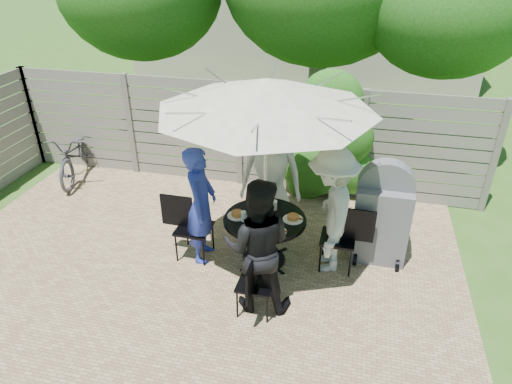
% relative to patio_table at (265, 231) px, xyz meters
% --- Properties ---
extents(patio_table, '(1.16, 1.16, 0.69)m').
position_rel_patio_table_xyz_m(patio_table, '(0.00, 0.00, 0.00)').
color(patio_table, black).
rests_on(patio_table, ground).
extents(umbrella, '(2.84, 2.84, 2.50)m').
position_rel_patio_table_xyz_m(umbrella, '(0.00, 0.00, 1.83)').
color(umbrella, silver).
rests_on(umbrella, ground).
extents(chair_back, '(0.52, 0.69, 0.92)m').
position_rel_patio_table_xyz_m(chair_back, '(-0.11, 0.96, -0.21)').
color(chair_back, black).
rests_on(chair_back, ground).
extents(person_back, '(0.93, 0.66, 1.78)m').
position_rel_patio_table_xyz_m(person_back, '(-0.09, 0.83, 0.41)').
color(person_back, silver).
rests_on(person_back, ground).
extents(chair_left, '(0.67, 0.45, 0.92)m').
position_rel_patio_table_xyz_m(chair_left, '(-0.96, -0.10, -0.21)').
color(chair_left, black).
rests_on(chair_left, ground).
extents(person_left, '(0.45, 0.63, 1.63)m').
position_rel_patio_table_xyz_m(person_left, '(-0.83, -0.09, 0.33)').
color(person_left, '#2836AD').
rests_on(person_left, ground).
extents(chair_front, '(0.41, 0.61, 0.84)m').
position_rel_patio_table_xyz_m(chair_front, '(0.10, -0.96, -0.23)').
color(chair_front, black).
rests_on(chair_front, ground).
extents(person_front, '(0.87, 0.72, 1.67)m').
position_rel_patio_table_xyz_m(person_front, '(0.09, -0.83, 0.35)').
color(person_front, black).
rests_on(person_front, ground).
extents(chair_right, '(0.66, 0.45, 0.91)m').
position_rel_patio_table_xyz_m(chair_right, '(0.96, 0.10, -0.21)').
color(chair_right, black).
rests_on(chair_right, ground).
extents(person_right, '(0.75, 1.17, 1.71)m').
position_rel_patio_table_xyz_m(person_right, '(0.83, 0.09, 0.37)').
color(person_right, silver).
rests_on(person_right, ground).
extents(plate_back, '(0.26, 0.26, 0.06)m').
position_rel_patio_table_xyz_m(plate_back, '(-0.04, 0.36, 0.23)').
color(plate_back, white).
rests_on(plate_back, patio_table).
extents(plate_left, '(0.26, 0.26, 0.06)m').
position_rel_patio_table_xyz_m(plate_left, '(-0.36, -0.04, 0.23)').
color(plate_left, white).
rests_on(plate_left, patio_table).
extents(plate_front, '(0.26, 0.26, 0.06)m').
position_rel_patio_table_xyz_m(plate_front, '(0.04, -0.36, 0.23)').
color(plate_front, white).
rests_on(plate_front, patio_table).
extents(plate_right, '(0.26, 0.26, 0.06)m').
position_rel_patio_table_xyz_m(plate_right, '(0.36, 0.04, 0.23)').
color(plate_right, white).
rests_on(plate_right, patio_table).
extents(plate_extra, '(0.24, 0.24, 0.06)m').
position_rel_patio_table_xyz_m(plate_extra, '(0.21, -0.28, 0.23)').
color(plate_extra, white).
rests_on(plate_extra, patio_table).
extents(glass_back, '(0.07, 0.07, 0.14)m').
position_rel_patio_table_xyz_m(glass_back, '(-0.13, 0.25, 0.28)').
color(glass_back, silver).
rests_on(glass_back, patio_table).
extents(glass_left, '(0.07, 0.07, 0.14)m').
position_rel_patio_table_xyz_m(glass_left, '(-0.25, -0.13, 0.28)').
color(glass_left, silver).
rests_on(glass_left, patio_table).
extents(glass_front, '(0.07, 0.07, 0.14)m').
position_rel_patio_table_xyz_m(glass_front, '(0.13, -0.25, 0.28)').
color(glass_front, silver).
rests_on(glass_front, patio_table).
extents(syrup_jug, '(0.09, 0.09, 0.16)m').
position_rel_patio_table_xyz_m(syrup_jug, '(-0.07, 0.04, 0.29)').
color(syrup_jug, '#59280C').
rests_on(syrup_jug, patio_table).
extents(coffee_cup, '(0.08, 0.08, 0.12)m').
position_rel_patio_table_xyz_m(coffee_cup, '(0.08, 0.23, 0.27)').
color(coffee_cup, '#C6B293').
rests_on(coffee_cup, patio_table).
extents(bicycle, '(1.00, 1.80, 0.89)m').
position_rel_patio_table_xyz_m(bicycle, '(-3.81, 1.69, -0.03)').
color(bicycle, '#333338').
rests_on(bicycle, ground).
extents(bbq_grill, '(0.71, 0.54, 1.44)m').
position_rel_patio_table_xyz_m(bbq_grill, '(1.47, 0.47, 0.17)').
color(bbq_grill, '#5D5D62').
rests_on(bbq_grill, ground).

